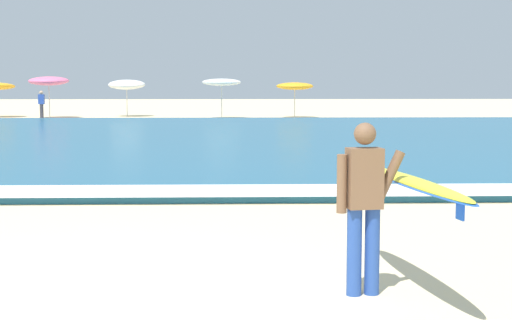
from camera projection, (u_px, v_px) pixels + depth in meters
The scene contains 9 objects.
ground_plane at pixel (92, 296), 7.50m from camera, with size 160.00×160.00×0.00m, color beige.
sea at pixel (195, 139), 27.02m from camera, with size 120.00×28.00×0.14m, color #1E6084.
surf_foam at pixel (157, 191), 13.69m from camera, with size 120.00×1.52×0.01m, color white.
surfer_with_board at pixel (389, 192), 7.49m from camera, with size 1.13×2.84×1.73m.
beach_umbrella_1 at pixel (49, 81), 42.95m from camera, with size 2.27×2.29×2.43m.
beach_umbrella_2 at pixel (127, 85), 44.82m from camera, with size 2.19×2.22×2.26m.
beach_umbrella_3 at pixel (222, 82), 42.44m from camera, with size 2.20×2.20×2.27m.
beach_umbrella_4 at pixel (295, 86), 43.25m from camera, with size 2.13×2.14×2.06m.
beachgoer_near_row_left at pixel (41, 104), 41.67m from camera, with size 0.32×0.20×1.58m.
Camera 1 is at (1.43, -7.36, 2.14)m, focal length 52.87 mm.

